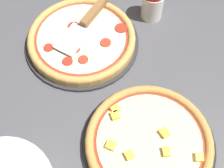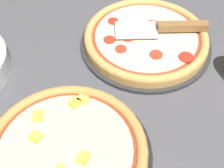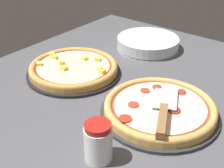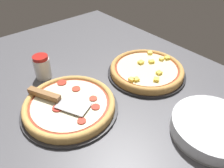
# 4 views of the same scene
# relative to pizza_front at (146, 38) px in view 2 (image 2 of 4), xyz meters

# --- Properties ---
(ground_plane) EXTENTS (1.39, 1.12, 0.04)m
(ground_plane) POSITION_rel_pizza_front_xyz_m (-0.05, 0.13, -0.04)
(ground_plane) COLOR #4C4C51
(pizza_pan_front) EXTENTS (0.34, 0.34, 0.01)m
(pizza_pan_front) POSITION_rel_pizza_front_xyz_m (-0.00, -0.00, -0.02)
(pizza_pan_front) COLOR #2D2D30
(pizza_pan_front) RESTS_ON ground_plane
(pizza_front) EXTENTS (0.32, 0.32, 0.03)m
(pizza_front) POSITION_rel_pizza_front_xyz_m (0.00, 0.00, 0.00)
(pizza_front) COLOR tan
(pizza_front) RESTS_ON pizza_pan_front
(pizza_pan_back) EXTENTS (0.33, 0.33, 0.01)m
(pizza_pan_back) POSITION_rel_pizza_front_xyz_m (0.03, 0.37, -0.02)
(pizza_pan_back) COLOR black
(pizza_pan_back) RESTS_ON ground_plane
(pizza_back) EXTENTS (0.31, 0.31, 0.03)m
(pizza_back) POSITION_rel_pizza_front_xyz_m (0.03, 0.37, -0.00)
(pizza_back) COLOR #C68E47
(pizza_back) RESTS_ON pizza_pan_back
(serving_spatula) EXTENTS (0.23, 0.14, 0.02)m
(serving_spatula) POSITION_rel_pizza_front_xyz_m (-0.05, -0.04, 0.02)
(serving_spatula) COLOR #B7B7BC
(serving_spatula) RESTS_ON pizza_front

